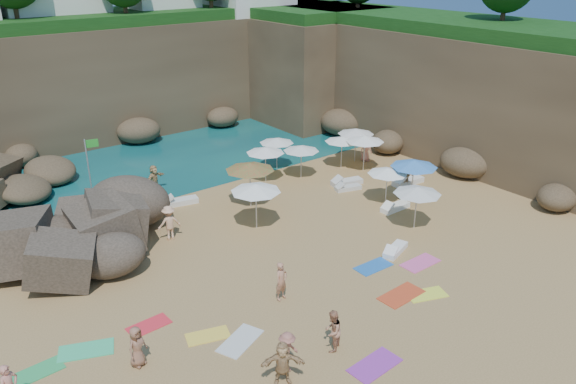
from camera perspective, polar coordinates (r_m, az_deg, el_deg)
ground at (r=24.99m, az=0.61°, el=-7.47°), size 120.00×120.00×0.00m
seawater at (r=50.33m, az=-21.31°, el=6.90°), size 120.00×120.00×0.00m
cliff_back at (r=45.41m, az=-17.64°, el=10.99°), size 44.00×8.00×8.00m
cliff_right at (r=41.75m, az=14.59°, el=10.33°), size 8.00×30.00×8.00m
cliff_corner at (r=48.55m, az=1.69°, el=12.76°), size 10.00×12.00×8.00m
rock_outcrop at (r=27.20m, az=-18.58°, el=-6.09°), size 7.81×6.23×2.88m
flag_pole at (r=31.83m, az=-19.46°, el=2.80°), size 0.73×0.16×3.73m
parasol_0 at (r=27.39m, az=-3.30°, el=0.42°), size 2.50×2.50×2.36m
parasol_1 at (r=33.28m, az=-2.32°, el=4.28°), size 2.29×2.29×2.16m
parasol_2 at (r=35.39m, az=-1.16°, el=5.27°), size 2.16×2.16×2.04m
parasol_3 at (r=36.89m, az=6.92°, el=6.15°), size 2.37×2.37×2.24m
parasol_4 at (r=35.74m, az=5.51°, el=5.37°), size 2.18×2.18×2.06m
parasol_5 at (r=33.86m, az=1.35°, el=4.47°), size 2.18×2.18×2.06m
parasol_6 at (r=29.82m, az=-3.90°, el=2.60°), size 2.64×2.64×2.50m
parasol_7 at (r=35.33m, az=7.82°, el=5.39°), size 2.41×2.41×2.28m
parasol_8 at (r=30.76m, az=10.08°, el=2.12°), size 2.17×2.17×2.05m
parasol_9 at (r=28.10m, az=13.02°, el=0.16°), size 2.35×2.35×2.23m
parasol_10 at (r=31.17m, az=12.69°, el=2.85°), size 2.56×2.56×2.42m
lounger_0 at (r=31.35m, az=-10.84°, el=-0.96°), size 1.98×1.03×0.29m
lounger_1 at (r=33.59m, az=5.99°, el=1.01°), size 2.00×1.08×0.30m
lounger_2 at (r=34.24m, az=12.09°, el=1.06°), size 2.10×0.81×0.32m
lounger_3 at (r=30.68m, az=10.83°, el=-1.53°), size 1.78×0.61×0.28m
lounger_4 at (r=32.84m, az=6.12°, el=0.42°), size 1.63×0.94×0.24m
lounger_5 at (r=26.42m, az=10.85°, el=-5.80°), size 1.76×1.07×0.26m
towel_3 at (r=21.41m, az=-19.83°, el=-14.88°), size 2.06×1.56×0.03m
towel_4 at (r=21.06m, az=-8.15°, el=-14.26°), size 1.71×1.20×0.03m
towel_5 at (r=20.70m, az=-4.88°, el=-14.83°), size 2.03×1.55×0.03m
towel_6 at (r=19.85m, az=8.81°, el=-17.00°), size 1.91×1.03×0.03m
towel_7 at (r=21.96m, az=-13.95°, el=-13.02°), size 1.60×0.85×0.03m
towel_8 at (r=25.17m, az=8.66°, el=-7.49°), size 1.72×0.89×0.03m
towel_9 at (r=25.83m, az=13.29°, el=-7.02°), size 1.82×0.91×0.03m
towel_10 at (r=23.44m, az=11.45°, el=-10.23°), size 1.98×1.04×0.03m
towel_11 at (r=21.08m, az=-24.10°, el=-16.35°), size 1.66×0.90×0.03m
towel_12 at (r=23.70m, az=13.87°, el=-10.06°), size 1.81×1.33×0.03m
person_stand_1 at (r=19.87m, az=4.54°, el=-13.90°), size 0.95×0.90×1.56m
person_stand_2 at (r=27.40m, az=-11.99°, el=-3.07°), size 1.17×0.64×1.72m
person_stand_3 at (r=33.62m, az=11.99°, el=1.92°), size 0.55×1.05×1.70m
person_stand_4 at (r=37.40m, az=7.93°, el=4.31°), size 0.87×0.64×1.60m
person_stand_5 at (r=33.10m, az=-13.42°, el=1.34°), size 1.50×1.08×1.59m
person_lie_0 at (r=19.28m, az=-0.09°, el=-17.37°), size 1.29×1.69×0.40m
person_lie_2 at (r=20.17m, az=-14.93°, el=-16.20°), size 1.21×1.63×0.39m
person_lie_3 at (r=18.92m, az=-0.55°, el=-18.31°), size 1.98×2.02×0.40m
person_lie_4 at (r=22.67m, az=-0.67°, el=-10.42°), size 0.95×1.70×0.39m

